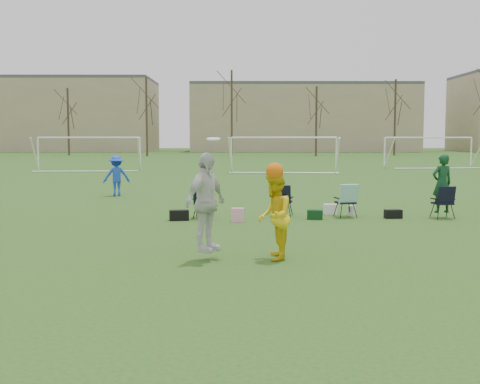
{
  "coord_description": "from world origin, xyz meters",
  "views": [
    {
      "loc": [
        0.8,
        -9.87,
        2.4
      ],
      "look_at": [
        0.85,
        2.81,
        1.25
      ],
      "focal_mm": 45.0,
      "sensor_mm": 36.0,
      "label": 1
    }
  ],
  "objects_px": {
    "center_contest": "(239,208)",
    "goal_right": "(429,144)",
    "fielder_blue": "(117,176)",
    "goal_mid": "(284,144)",
    "goal_left": "(89,144)"
  },
  "relations": [
    {
      "from": "goal_mid",
      "to": "fielder_blue",
      "type": "bearing_deg",
      "value": -111.55
    },
    {
      "from": "center_contest",
      "to": "goal_right",
      "type": "bearing_deg",
      "value": 67.26
    },
    {
      "from": "goal_mid",
      "to": "goal_right",
      "type": "distance_m",
      "value": 13.42
    },
    {
      "from": "goal_left",
      "to": "goal_right",
      "type": "height_order",
      "value": "same"
    },
    {
      "from": "center_contest",
      "to": "goal_mid",
      "type": "height_order",
      "value": "goal_mid"
    },
    {
      "from": "center_contest",
      "to": "goal_right",
      "type": "height_order",
      "value": "goal_right"
    },
    {
      "from": "fielder_blue",
      "to": "goal_right",
      "type": "bearing_deg",
      "value": -147.77
    },
    {
      "from": "center_contest",
      "to": "goal_left",
      "type": "height_order",
      "value": "goal_left"
    },
    {
      "from": "fielder_blue",
      "to": "center_contest",
      "type": "relative_size",
      "value": 0.69
    },
    {
      "from": "goal_mid",
      "to": "goal_left",
      "type": "bearing_deg",
      "value": 175.87
    },
    {
      "from": "fielder_blue",
      "to": "goal_mid",
      "type": "xyz_separation_m",
      "value": [
        8.2,
        17.14,
        1.09
      ]
    },
    {
      "from": "goal_right",
      "to": "center_contest",
      "type": "bearing_deg",
      "value": -120.74
    },
    {
      "from": "goal_left",
      "to": "goal_mid",
      "type": "bearing_deg",
      "value": -13.13
    },
    {
      "from": "goal_left",
      "to": "goal_mid",
      "type": "relative_size",
      "value": 1.0
    },
    {
      "from": "center_contest",
      "to": "goal_right",
      "type": "relative_size",
      "value": 0.33
    }
  ]
}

